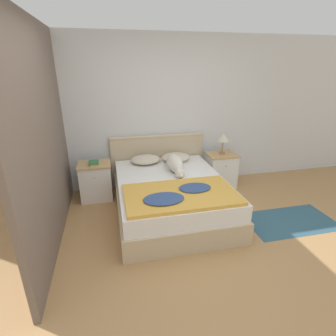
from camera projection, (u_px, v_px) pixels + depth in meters
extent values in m
plane|color=tan|center=(186.00, 259.00, 2.99)|extent=(16.00, 16.00, 0.00)
cube|color=silver|center=(152.00, 114.00, 4.45)|extent=(9.00, 0.06, 2.55)
cube|color=#706056|center=(48.00, 134.00, 3.17)|extent=(0.06, 3.10, 2.55)
cube|color=#C6B28E|center=(171.00, 203.00, 3.89)|extent=(1.56, 1.98, 0.30)
cube|color=white|center=(171.00, 187.00, 3.80)|extent=(1.50, 1.92, 0.23)
cube|color=#C6B28E|center=(158.00, 161.00, 4.70)|extent=(1.64, 0.04, 0.91)
cylinder|color=#C6B28E|center=(158.00, 136.00, 4.54)|extent=(1.64, 0.06, 0.06)
cube|color=white|center=(96.00, 182.00, 4.25)|extent=(0.49, 0.40, 0.58)
cube|color=tan|center=(94.00, 164.00, 4.14)|extent=(0.51, 0.42, 0.03)
sphere|color=tan|center=(95.00, 178.00, 4.00)|extent=(0.02, 0.02, 0.02)
cube|color=white|center=(221.00, 171.00, 4.70)|extent=(0.49, 0.40, 0.58)
cube|color=tan|center=(222.00, 155.00, 4.59)|extent=(0.51, 0.42, 0.03)
sphere|color=tan|center=(226.00, 166.00, 4.45)|extent=(0.02, 0.02, 0.02)
ellipsoid|color=beige|center=(145.00, 159.00, 4.35)|extent=(0.48, 0.39, 0.13)
ellipsoid|color=beige|center=(176.00, 157.00, 4.46)|extent=(0.48, 0.39, 0.13)
cube|color=gold|center=(181.00, 194.00, 3.27)|extent=(1.40, 0.83, 0.04)
ellipsoid|color=#334C7F|center=(164.00, 199.00, 3.09)|extent=(0.49, 0.33, 0.04)
ellipsoid|color=#334C7F|center=(195.00, 188.00, 3.38)|extent=(0.42, 0.29, 0.03)
ellipsoid|color=silver|center=(175.00, 163.00, 4.04)|extent=(0.24, 0.54, 0.24)
sphere|color=silver|center=(180.00, 173.00, 3.78)|extent=(0.15, 0.15, 0.15)
ellipsoid|color=silver|center=(181.00, 176.00, 3.73)|extent=(0.07, 0.08, 0.06)
cone|color=silver|center=(177.00, 170.00, 3.76)|extent=(0.05, 0.05, 0.05)
cone|color=silver|center=(182.00, 169.00, 3.78)|extent=(0.05, 0.05, 0.05)
ellipsoid|color=silver|center=(173.00, 162.00, 4.28)|extent=(0.15, 0.24, 0.09)
cube|color=gold|center=(95.00, 163.00, 4.12)|extent=(0.13, 0.21, 0.02)
cube|color=#337547|center=(94.00, 162.00, 4.10)|extent=(0.15, 0.20, 0.02)
cylinder|color=#9E7A4C|center=(222.00, 153.00, 4.58)|extent=(0.11, 0.11, 0.02)
cylinder|color=#9E7A4C|center=(223.00, 147.00, 4.54)|extent=(0.02, 0.02, 0.22)
cone|color=beige|center=(223.00, 137.00, 4.47)|extent=(0.22, 0.22, 0.12)
cube|color=#335B70|center=(290.00, 221.00, 3.70)|extent=(1.24, 0.71, 0.00)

